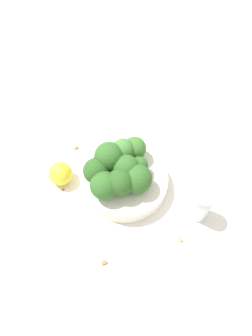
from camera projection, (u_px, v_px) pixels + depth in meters
The scene contains 17 objects.
ground_plane at pixel (126, 186), 0.64m from camera, with size 3.00×3.00×0.00m, color silver.
bowl at pixel (126, 181), 0.63m from camera, with size 0.16×0.16×0.03m, color silver.
broccoli_floret_0 at pixel (137, 179), 0.58m from camera, with size 0.05×0.05×0.05m.
broccoli_floret_1 at pixel (125, 168), 0.59m from camera, with size 0.05×0.05×0.06m.
broccoli_floret_2 at pixel (109, 157), 0.59m from camera, with size 0.05×0.05×0.07m.
broccoli_floret_3 at pixel (134, 148), 0.61m from camera, with size 0.04×0.04×0.05m.
broccoli_floret_4 at pixel (104, 186), 0.57m from camera, with size 0.05×0.05×0.05m.
broccoli_floret_5 at pixel (123, 150), 0.60m from camera, with size 0.04×0.04×0.06m.
broccoli_floret_6 at pixel (96, 171), 0.59m from camera, with size 0.05×0.05×0.05m.
broccoli_floret_7 at pixel (139, 166), 0.60m from camera, with size 0.03×0.03×0.04m.
broccoli_floret_8 at pixel (120, 182), 0.57m from camera, with size 0.05×0.05×0.06m.
pepper_shaker at pixel (201, 205), 0.58m from camera, with size 0.04×0.04×0.07m.
lemon_wedge at pixel (61, 173), 0.63m from camera, with size 0.05×0.05×0.05m, color yellow.
almond_crumb_0 at pixel (180, 239), 0.58m from camera, with size 0.01×0.01×0.01m, color tan.
almond_crumb_1 at pixel (76, 147), 0.68m from camera, with size 0.01×0.01×0.01m, color olive.
almond_crumb_2 at pixel (104, 262), 0.56m from camera, with size 0.01×0.01×0.01m, color olive.
almond_crumb_3 at pixel (63, 189), 0.63m from camera, with size 0.01×0.00×0.01m, color olive.
Camera 1 is at (0.30, 0.01, 0.57)m, focal length 35.00 mm.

